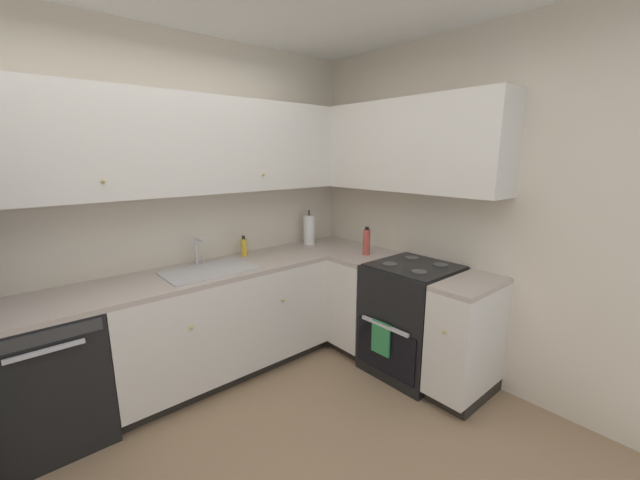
{
  "coord_description": "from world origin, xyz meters",
  "views": [
    {
      "loc": [
        -0.81,
        -1.39,
        1.74
      ],
      "look_at": [
        1.0,
        0.69,
        1.11
      ],
      "focal_mm": 21.36,
      "sensor_mm": 36.0,
      "label": 1
    }
  ],
  "objects_px": {
    "dishwasher": "(47,377)",
    "paper_towel_roll": "(309,230)",
    "oven_range": "(412,318)",
    "soap_bottle": "(244,247)",
    "oil_bottle": "(367,242)"
  },
  "relations": [
    {
      "from": "oven_range",
      "to": "paper_towel_roll",
      "type": "distance_m",
      "value": 1.28
    },
    {
      "from": "oven_range",
      "to": "oil_bottle",
      "type": "relative_size",
      "value": 4.22
    },
    {
      "from": "oven_range",
      "to": "soap_bottle",
      "type": "height_order",
      "value": "soap_bottle"
    },
    {
      "from": "soap_bottle",
      "to": "paper_towel_roll",
      "type": "bearing_deg",
      "value": -1.62
    },
    {
      "from": "dishwasher",
      "to": "soap_bottle",
      "type": "height_order",
      "value": "soap_bottle"
    },
    {
      "from": "soap_bottle",
      "to": "paper_towel_roll",
      "type": "relative_size",
      "value": 0.52
    },
    {
      "from": "soap_bottle",
      "to": "paper_towel_roll",
      "type": "xyz_separation_m",
      "value": [
        0.71,
        -0.02,
        0.06
      ]
    },
    {
      "from": "dishwasher",
      "to": "soap_bottle",
      "type": "distance_m",
      "value": 1.58
    },
    {
      "from": "oven_range",
      "to": "oil_bottle",
      "type": "distance_m",
      "value": 0.74
    },
    {
      "from": "soap_bottle",
      "to": "paper_towel_roll",
      "type": "distance_m",
      "value": 0.71
    },
    {
      "from": "oil_bottle",
      "to": "dishwasher",
      "type": "bearing_deg",
      "value": 168.39
    },
    {
      "from": "paper_towel_roll",
      "to": "oil_bottle",
      "type": "distance_m",
      "value": 0.65
    },
    {
      "from": "dishwasher",
      "to": "paper_towel_roll",
      "type": "relative_size",
      "value": 2.48
    },
    {
      "from": "oven_range",
      "to": "paper_towel_roll",
      "type": "xyz_separation_m",
      "value": [
        -0.14,
        1.13,
        0.57
      ]
    },
    {
      "from": "soap_bottle",
      "to": "oven_range",
      "type": "bearing_deg",
      "value": -53.56
    }
  ]
}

